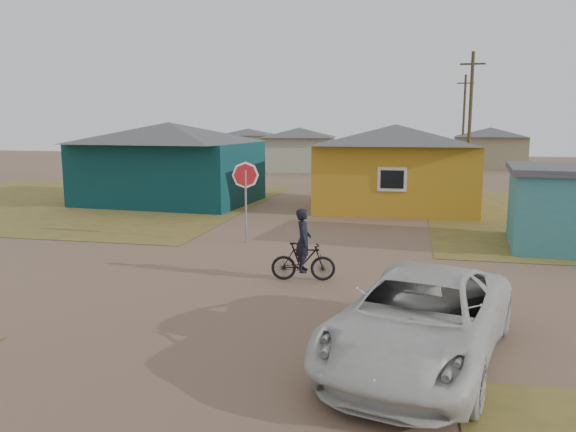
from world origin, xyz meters
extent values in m
plane|color=brown|center=(0.00, 0.00, 0.00)|extent=(120.00, 120.00, 0.00)
cube|color=olive|center=(-14.00, 13.00, 0.01)|extent=(20.00, 18.00, 0.00)
cube|color=#092F34|center=(-8.50, 13.50, 1.50)|extent=(8.40, 6.54, 3.00)
pyramid|color=#3D3E40|center=(-8.50, 13.50, 3.50)|extent=(8.93, 7.08, 1.00)
cube|color=#BD851D|center=(2.50, 14.00, 1.50)|extent=(7.21, 6.24, 3.00)
pyramid|color=#3D3E40|center=(2.50, 14.00, 3.45)|extent=(7.72, 6.76, 0.90)
cube|color=silver|center=(2.50, 10.97, 1.65)|extent=(1.20, 0.06, 1.00)
cube|color=black|center=(2.50, 10.94, 1.65)|extent=(0.95, 0.04, 0.75)
cube|color=#A2AA92|center=(-6.00, 34.00, 1.40)|extent=(6.49, 5.60, 2.80)
pyramid|color=#3D3E40|center=(-6.00, 34.00, 3.20)|extent=(7.04, 6.15, 0.80)
cube|color=#9A916D|center=(10.00, 40.00, 1.40)|extent=(6.41, 5.50, 2.80)
pyramid|color=#3D3E40|center=(10.00, 40.00, 3.20)|extent=(6.95, 6.05, 0.80)
cube|color=#A2AA92|center=(-14.00, 46.00, 1.35)|extent=(5.75, 5.28, 2.70)
pyramid|color=#3D3E40|center=(-14.00, 46.00, 3.05)|extent=(6.28, 5.81, 0.70)
cylinder|color=#453C29|center=(6.50, 22.00, 4.00)|extent=(0.20, 0.20, 8.00)
cube|color=#453C29|center=(6.50, 22.00, 7.30)|extent=(1.40, 0.10, 0.10)
cylinder|color=#453C29|center=(7.50, 38.00, 4.00)|extent=(0.20, 0.20, 8.00)
cube|color=#453C29|center=(7.50, 38.00, 7.30)|extent=(1.40, 0.10, 0.10)
cylinder|color=gray|center=(-2.05, 5.07, 1.21)|extent=(0.07, 0.07, 2.43)
imported|color=black|center=(0.67, 0.98, 0.49)|extent=(1.68, 0.70, 0.98)
imported|color=black|center=(0.67, 0.98, 1.04)|extent=(0.47, 0.64, 1.61)
imported|color=silver|center=(3.49, -3.39, 0.74)|extent=(3.68, 5.73, 1.47)
camera|label=1|loc=(3.25, -12.57, 3.93)|focal=35.00mm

